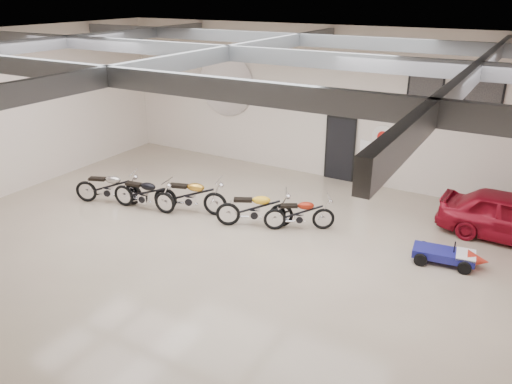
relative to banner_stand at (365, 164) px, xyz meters
The scene contains 17 objects.
floor 5.77m from the banner_stand, 105.61° to the right, with size 16.00×12.00×0.01m, color tan.
ceiling 7.06m from the banner_stand, 105.61° to the right, with size 16.00×12.00×0.01m, color slate.
back_wall 2.31m from the banner_stand, 161.98° to the left, with size 16.00×0.02×5.00m, color beige.
left_wall 11.13m from the banner_stand, 150.03° to the right, with size 0.02×12.00×5.00m, color beige.
ceiling_beams 6.91m from the banner_stand, 105.61° to the right, with size 15.80×11.80×0.32m, color slate, non-canonical shape.
door 1.15m from the banner_stand, 156.54° to the left, with size 0.92×0.08×2.10m, color black.
logo_plaque 5.89m from the banner_stand, behind, with size 2.30×0.06×1.16m, color silver, non-canonical shape.
poster_left 2.72m from the banner_stand, 17.45° to the left, with size 1.05×0.08×1.35m, color black, non-canonical shape.
poster_mid 3.83m from the banner_stand, ahead, with size 1.05×0.08×1.35m, color black, non-canonical shape.
oil_sign 1.03m from the banner_stand, 51.08° to the left, with size 0.72×0.10×0.72m, color white, non-canonical shape.
banner_stand is the anchor object (origin of this frame).
motorcycle_silver 8.01m from the banner_stand, 141.83° to the right, with size 2.04×0.63×1.06m, color silver, non-canonical shape.
motorcycle_black 6.96m from the banner_stand, 136.53° to the right, with size 2.02×0.63×1.05m, color silver, non-canonical shape.
motorcycle_gold 5.70m from the banner_stand, 131.11° to the right, with size 2.16×0.67×1.12m, color silver, non-canonical shape.
motorcycle_yellow 4.46m from the banner_stand, 112.37° to the right, with size 2.06×0.64×1.07m, color silver, non-canonical shape.
motorcycle_red 3.75m from the banner_stand, 98.48° to the right, with size 1.86×0.58×0.97m, color silver, non-canonical shape.
go_kart 4.92m from the banner_stand, 47.26° to the right, with size 1.71×0.77×0.62m, color navy, non-canonical shape.
Camera 1 is at (6.04, -9.25, 6.04)m, focal length 35.00 mm.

